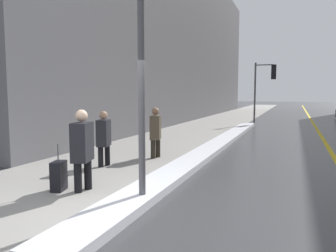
{
  "coord_description": "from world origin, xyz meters",
  "views": [
    {
      "loc": [
        2.81,
        -4.31,
        1.93
      ],
      "look_at": [
        -0.4,
        4.0,
        1.05
      ],
      "focal_mm": 35.0,
      "sensor_mm": 36.0,
      "label": 1
    }
  ],
  "objects_px": {
    "lamp_post": "(141,41)",
    "pedestrian_with_shoulder_bag": "(82,146)",
    "traffic_light_near": "(266,80)",
    "pedestrian_nearside": "(156,130)",
    "pedestrian_trailing": "(104,136)",
    "rolling_suitcase": "(59,176)"
  },
  "relations": [
    {
      "from": "traffic_light_near",
      "to": "pedestrian_with_shoulder_bag",
      "type": "height_order",
      "value": "traffic_light_near"
    },
    {
      "from": "pedestrian_trailing",
      "to": "pedestrian_nearside",
      "type": "relative_size",
      "value": 0.97
    },
    {
      "from": "traffic_light_near",
      "to": "pedestrian_nearside",
      "type": "height_order",
      "value": "traffic_light_near"
    },
    {
      "from": "lamp_post",
      "to": "pedestrian_trailing",
      "type": "xyz_separation_m",
      "value": [
        -2.2,
        2.26,
        -1.99
      ]
    },
    {
      "from": "traffic_light_near",
      "to": "pedestrian_trailing",
      "type": "xyz_separation_m",
      "value": [
        -2.95,
        -14.15,
        -1.98
      ]
    },
    {
      "from": "pedestrian_trailing",
      "to": "pedestrian_nearside",
      "type": "distance_m",
      "value": 1.77
    },
    {
      "from": "traffic_light_near",
      "to": "rolling_suitcase",
      "type": "xyz_separation_m",
      "value": [
        -2.6,
        -16.37,
        -2.5
      ]
    },
    {
      "from": "lamp_post",
      "to": "traffic_light_near",
      "type": "relative_size",
      "value": 1.21
    },
    {
      "from": "traffic_light_near",
      "to": "pedestrian_trailing",
      "type": "height_order",
      "value": "traffic_light_near"
    },
    {
      "from": "lamp_post",
      "to": "pedestrian_with_shoulder_bag",
      "type": "relative_size",
      "value": 2.88
    },
    {
      "from": "pedestrian_with_shoulder_bag",
      "to": "pedestrian_nearside",
      "type": "relative_size",
      "value": 1.07
    },
    {
      "from": "pedestrian_nearside",
      "to": "pedestrian_trailing",
      "type": "bearing_deg",
      "value": -43.27
    },
    {
      "from": "lamp_post",
      "to": "pedestrian_trailing",
      "type": "distance_m",
      "value": 3.73
    },
    {
      "from": "pedestrian_with_shoulder_bag",
      "to": "pedestrian_trailing",
      "type": "xyz_separation_m",
      "value": [
        -0.81,
        2.04,
        -0.08
      ]
    },
    {
      "from": "pedestrian_with_shoulder_bag",
      "to": "rolling_suitcase",
      "type": "height_order",
      "value": "pedestrian_with_shoulder_bag"
    },
    {
      "from": "lamp_post",
      "to": "pedestrian_nearside",
      "type": "xyz_separation_m",
      "value": [
        -1.4,
        3.83,
        -1.97
      ]
    },
    {
      "from": "pedestrian_trailing",
      "to": "rolling_suitcase",
      "type": "height_order",
      "value": "pedestrian_trailing"
    },
    {
      "from": "lamp_post",
      "to": "pedestrian_trailing",
      "type": "relative_size",
      "value": 3.16
    },
    {
      "from": "pedestrian_nearside",
      "to": "pedestrian_with_shoulder_bag",
      "type": "bearing_deg",
      "value": -16.16
    },
    {
      "from": "pedestrian_trailing",
      "to": "rolling_suitcase",
      "type": "distance_m",
      "value": 2.31
    },
    {
      "from": "pedestrian_nearside",
      "to": "rolling_suitcase",
      "type": "distance_m",
      "value": 3.86
    },
    {
      "from": "pedestrian_trailing",
      "to": "lamp_post",
      "type": "bearing_deg",
      "value": 28.2
    }
  ]
}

